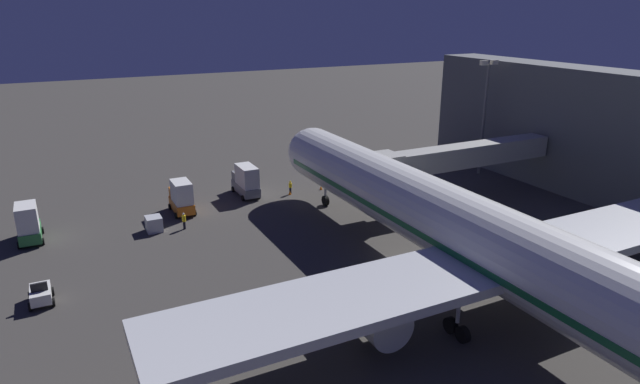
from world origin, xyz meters
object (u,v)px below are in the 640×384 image
Objects in this scene: baggage_container_near_belt at (154,224)px; traffic_cone_nose_port at (321,188)px; apron_floodlight_mast at (485,109)px; ground_crew_by_tug at (184,220)px; baggage_tug_lead at (41,294)px; traffic_cone_nose_starboard at (290,192)px; ground_crew_near_nose_gear at (290,187)px; ops_van at (181,197)px; cargo_truck_aft at (28,223)px; jet_bridge at (451,158)px; catering_truck at (246,180)px; airliner_at_gate at (497,249)px.

baggage_container_near_belt reaches higher than traffic_cone_nose_port.
ground_crew_by_tug is (42.22, 1.64, -8.23)m from apron_floodlight_mast.
baggage_container_near_belt is at bearing 0.92° from apron_floodlight_mast.
baggage_tug_lead reaches higher than baggage_container_near_belt.
ground_crew_near_nose_gear is at bearing -132.79° from traffic_cone_nose_starboard.
traffic_cone_nose_port is (-17.98, -0.33, -1.66)m from ops_van.
cargo_truck_aft is at bearing -13.85° from baggage_container_near_belt.
baggage_tug_lead is 0.59× the size of ops_van.
jet_bridge is 25.00m from catering_truck.
airliner_at_gate is 2.69× the size of jet_bridge.
catering_truck is 1.19× the size of cargo_truck_aft.
ground_crew_by_tug is at bearing 162.83° from baggage_container_near_belt.
baggage_tug_lead is at bearing 45.53° from ops_van.
traffic_cone_nose_port is at bearing -177.51° from cargo_truck_aft.
cargo_truck_aft is 8.36× the size of traffic_cone_nose_starboard.
ops_van reaches higher than baggage_tug_lead.
traffic_cone_nose_port is at bearing -178.96° from ops_van.
ops_van is at bearing -134.47° from baggage_tug_lead.
airliner_at_gate reaches higher than jet_bridge.
cargo_truck_aft reaches higher than ops_van.
ops_van is at bearing 1.04° from traffic_cone_nose_port.
traffic_cone_nose_starboard is at bearing -7.37° from apron_floodlight_mast.
baggage_tug_lead is (55.98, 11.72, -8.46)m from apron_floodlight_mast.
apron_floodlight_mast is 8.72× the size of baggage_container_near_belt.
apron_floodlight_mast is 3.42× the size of ops_van.
jet_bridge is at bearing -175.06° from baggage_tug_lead.
apron_floodlight_mast is 43.04m from ground_crew_by_tug.
ground_crew_by_tug is at bearing 19.78° from traffic_cone_nose_starboard.
ground_crew_by_tug is at bearing -58.72° from airliner_at_gate.
baggage_tug_lead is 36.09m from traffic_cone_nose_port.
catering_truck reaches higher than ops_van.
jet_bridge is 45.92m from cargo_truck_aft.
ops_van is (8.59, 2.51, -0.03)m from catering_truck.
baggage_container_near_belt is (19.67, -28.43, -4.78)m from airliner_at_gate.
baggage_container_near_belt is at bearing -134.52° from baggage_tug_lead.
ground_crew_by_tug is at bearing 15.43° from traffic_cone_nose_port.
baggage_container_near_belt is (45.17, 0.73, -8.45)m from apron_floodlight_mast.
catering_truck is at bearing -142.17° from ground_crew_by_tug.
baggage_container_near_belt is (12.48, 6.49, -1.17)m from catering_truck.
baggage_container_near_belt is 3.10m from ground_crew_by_tug.
baggage_container_near_belt is at bearing -12.30° from jet_bridge.
airliner_at_gate is at bearing 101.63° from catering_truck.
baggage_container_near_belt is 22.30m from traffic_cone_nose_port.
apron_floodlight_mast is at bearing 177.85° from cargo_truck_aft.
apron_floodlight_mast is 29.34m from traffic_cone_nose_starboard.
catering_truck is 1.19× the size of ops_van.
airliner_at_gate is 37.14× the size of ground_crew_by_tug.
ops_van reaches higher than baggage_container_near_belt.
baggage_container_near_belt is (3.89, 3.98, -1.14)m from ops_van.
jet_bridge is 14.07× the size of baggage_container_near_belt.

